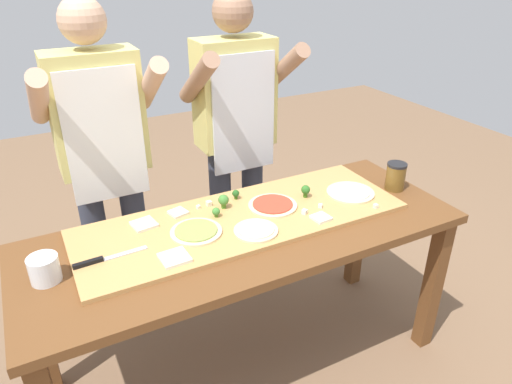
{
  "coord_description": "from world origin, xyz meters",
  "views": [
    {
      "loc": [
        -0.74,
        -1.5,
        1.83
      ],
      "look_at": [
        0.1,
        0.1,
        0.89
      ],
      "focal_mm": 32.82,
      "sensor_mm": 36.0,
      "label": 1
    }
  ],
  "objects_px": {
    "cheese_crumble_c": "(320,206)",
    "cheese_crumble_f": "(224,199)",
    "cheese_crumble_e": "(198,207)",
    "cheese_crumble_d": "(209,203)",
    "broccoli_floret_center_left": "(236,194)",
    "cook_right": "(236,127)",
    "cheese_crumble_b": "(376,206)",
    "pizza_whole_tomato_red": "(273,205)",
    "pizza_whole_white_garlic": "(350,192)",
    "prep_table": "(247,250)",
    "pizza_slice_center": "(144,224)",
    "cheese_crumble_a": "(304,212)",
    "chefs_knife": "(100,260)",
    "sauce_jar": "(395,176)",
    "cook_left": "(103,150)",
    "broccoli_floret_back_mid": "(306,190)",
    "broccoli_floret_center_right": "(216,212)",
    "pizza_slice_near_right": "(178,213)",
    "flour_cup": "(45,270)",
    "pizza_slice_far_right": "(321,218)",
    "pizza_whole_cheese_artichoke": "(256,230)",
    "pizza_slice_far_left": "(175,258)",
    "pizza_whole_pesto_green": "(196,231)",
    "broccoli_floret_front_left": "(224,200)"
  },
  "relations": [
    {
      "from": "broccoli_floret_center_left",
      "to": "sauce_jar",
      "type": "bearing_deg",
      "value": -17.41
    },
    {
      "from": "sauce_jar",
      "to": "cook_left",
      "type": "relative_size",
      "value": 0.08
    },
    {
      "from": "cheese_crumble_e",
      "to": "pizza_slice_center",
      "type": "bearing_deg",
      "value": -173.09
    },
    {
      "from": "broccoli_floret_back_mid",
      "to": "flour_cup",
      "type": "relative_size",
      "value": 0.57
    },
    {
      "from": "pizza_whole_tomato_red",
      "to": "flour_cup",
      "type": "distance_m",
      "value": 0.96
    },
    {
      "from": "cheese_crumble_a",
      "to": "cheese_crumble_e",
      "type": "xyz_separation_m",
      "value": [
        -0.39,
        0.26,
        -0.0
      ]
    },
    {
      "from": "pizza_slice_near_right",
      "to": "cheese_crumble_f",
      "type": "xyz_separation_m",
      "value": [
        0.23,
        0.02,
        0.0
      ]
    },
    {
      "from": "pizza_whole_tomato_red",
      "to": "pizza_whole_white_garlic",
      "type": "xyz_separation_m",
      "value": [
        0.39,
        -0.06,
        0.0
      ]
    },
    {
      "from": "broccoli_floret_center_left",
      "to": "cook_right",
      "type": "xyz_separation_m",
      "value": [
        0.19,
        0.39,
        0.17
      ]
    },
    {
      "from": "pizza_whole_cheese_artichoke",
      "to": "pizza_slice_center",
      "type": "distance_m",
      "value": 0.47
    },
    {
      "from": "pizza_whole_cheese_artichoke",
      "to": "cheese_crumble_d",
      "type": "distance_m",
      "value": 0.31
    },
    {
      "from": "pizza_whole_cheese_artichoke",
      "to": "flour_cup",
      "type": "distance_m",
      "value": 0.8
    },
    {
      "from": "cheese_crumble_e",
      "to": "broccoli_floret_front_left",
      "type": "bearing_deg",
      "value": -25.43
    },
    {
      "from": "cheese_crumble_c",
      "to": "cheese_crumble_f",
      "type": "height_order",
      "value": "cheese_crumble_c"
    },
    {
      "from": "broccoli_floret_center_left",
      "to": "broccoli_floret_back_mid",
      "type": "relative_size",
      "value": 0.75
    },
    {
      "from": "cheese_crumble_b",
      "to": "sauce_jar",
      "type": "relative_size",
      "value": 0.13
    },
    {
      "from": "cheese_crumble_b",
      "to": "cook_right",
      "type": "relative_size",
      "value": 0.01
    },
    {
      "from": "broccoli_floret_center_right",
      "to": "cheese_crumble_b",
      "type": "height_order",
      "value": "broccoli_floret_center_right"
    },
    {
      "from": "cheese_crumble_e",
      "to": "cheese_crumble_d",
      "type": "bearing_deg",
      "value": 2.13
    },
    {
      "from": "cheese_crumble_f",
      "to": "cook_right",
      "type": "xyz_separation_m",
      "value": [
        0.25,
        0.38,
        0.19
      ]
    },
    {
      "from": "pizza_whole_cheese_artichoke",
      "to": "pizza_whole_white_garlic",
      "type": "distance_m",
      "value": 0.56
    },
    {
      "from": "broccoli_floret_center_right",
      "to": "cheese_crumble_c",
      "type": "relative_size",
      "value": 2.62
    },
    {
      "from": "cheese_crumble_d",
      "to": "cheese_crumble_f",
      "type": "xyz_separation_m",
      "value": [
        0.08,
        0.01,
        -0.0
      ]
    },
    {
      "from": "pizza_slice_near_right",
      "to": "pizza_slice_far_right",
      "type": "xyz_separation_m",
      "value": [
        0.53,
        -0.33,
        0.0
      ]
    },
    {
      "from": "pizza_slice_far_right",
      "to": "broccoli_floret_center_left",
      "type": "height_order",
      "value": "broccoli_floret_center_left"
    },
    {
      "from": "broccoli_floret_back_mid",
      "to": "cheese_crumble_f",
      "type": "bearing_deg",
      "value": 157.25
    },
    {
      "from": "broccoli_floret_center_right",
      "to": "cook_left",
      "type": "relative_size",
      "value": 0.03
    },
    {
      "from": "cheese_crumble_b",
      "to": "cheese_crumble_e",
      "type": "distance_m",
      "value": 0.79
    },
    {
      "from": "pizza_whole_pesto_green",
      "to": "cheese_crumble_b",
      "type": "xyz_separation_m",
      "value": [
        0.79,
        -0.18,
        0.0
      ]
    },
    {
      "from": "broccoli_floret_center_left",
      "to": "prep_table",
      "type": "bearing_deg",
      "value": -104.95
    },
    {
      "from": "cheese_crumble_a",
      "to": "cheese_crumble_c",
      "type": "xyz_separation_m",
      "value": [
        0.09,
        0.01,
        -0.0
      ]
    },
    {
      "from": "pizza_slice_far_right",
      "to": "cook_left",
      "type": "xyz_separation_m",
      "value": [
        -0.74,
        0.73,
        0.19
      ]
    },
    {
      "from": "cheese_crumble_a",
      "to": "cheese_crumble_d",
      "type": "xyz_separation_m",
      "value": [
        -0.34,
        0.26,
        0.0
      ]
    },
    {
      "from": "flour_cup",
      "to": "sauce_jar",
      "type": "xyz_separation_m",
      "value": [
        1.6,
        -0.02,
        0.03
      ]
    },
    {
      "from": "broccoli_floret_center_right",
      "to": "cheese_crumble_b",
      "type": "xyz_separation_m",
      "value": [
        0.66,
        -0.26,
        -0.02
      ]
    },
    {
      "from": "pizza_slice_far_left",
      "to": "prep_table",
      "type": "bearing_deg",
      "value": 14.31
    },
    {
      "from": "cheese_crumble_a",
      "to": "cheese_crumble_e",
      "type": "distance_m",
      "value": 0.47
    },
    {
      "from": "cheese_crumble_e",
      "to": "cheese_crumble_f",
      "type": "xyz_separation_m",
      "value": [
        0.13,
        0.02,
        -0.0
      ]
    },
    {
      "from": "pizza_slice_center",
      "to": "cheese_crumble_c",
      "type": "relative_size",
      "value": 5.59
    },
    {
      "from": "pizza_whole_tomato_red",
      "to": "chefs_knife",
      "type": "bearing_deg",
      "value": -175.13
    },
    {
      "from": "pizza_slice_near_right",
      "to": "cheese_crumble_d",
      "type": "height_order",
      "value": "cheese_crumble_d"
    },
    {
      "from": "pizza_slice_center",
      "to": "cheese_crumble_c",
      "type": "height_order",
      "value": "cheese_crumble_c"
    },
    {
      "from": "broccoli_floret_back_mid",
      "to": "cheese_crumble_c",
      "type": "relative_size",
      "value": 3.58
    },
    {
      "from": "cheese_crumble_c",
      "to": "cheese_crumble_e",
      "type": "bearing_deg",
      "value": 153.2
    },
    {
      "from": "broccoli_floret_back_mid",
      "to": "cheese_crumble_c",
      "type": "xyz_separation_m",
      "value": [
        0.0,
        -0.12,
        -0.03
      ]
    },
    {
      "from": "broccoli_floret_back_mid",
      "to": "cheese_crumble_f",
      "type": "xyz_separation_m",
      "value": [
        -0.35,
        0.15,
        -0.03
      ]
    },
    {
      "from": "pizza_slice_near_right",
      "to": "flour_cup",
      "type": "xyz_separation_m",
      "value": [
        -0.56,
        -0.2,
        0.02
      ]
    },
    {
      "from": "chefs_knife",
      "to": "cheese_crumble_c",
      "type": "distance_m",
      "value": 0.96
    },
    {
      "from": "cheese_crumble_c",
      "to": "sauce_jar",
      "type": "distance_m",
      "value": 0.45
    },
    {
      "from": "pizza_whole_cheese_artichoke",
      "to": "pizza_slice_far_left",
      "type": "relative_size",
      "value": 1.76
    }
  ]
}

